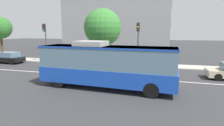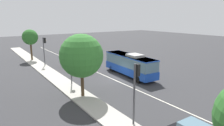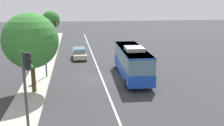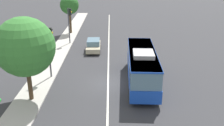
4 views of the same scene
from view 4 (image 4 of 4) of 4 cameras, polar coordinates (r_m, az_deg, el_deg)
name	(u,v)px [view 4 (image 4 of 4)]	position (r m, az deg, el deg)	size (l,w,h in m)	color
ground_plane	(108,83)	(24.07, -0.90, -4.63)	(160.00, 160.00, 0.00)	#333335
sidewalk_kerb	(40,83)	(24.98, -16.19, -4.35)	(80.00, 2.51, 0.14)	#B2ADA3
lane_centre_line	(108,83)	(24.07, -0.90, -4.61)	(76.00, 0.16, 0.01)	silver
transit_bus	(142,65)	(23.72, 6.83, -0.42)	(10.11, 2.99, 3.46)	#1947B7
sedan_beige	(93,45)	(33.57, -4.25, 4.08)	(4.54, 1.91, 1.46)	#C6B793
traffic_light_near_corner	(50,44)	(24.73, -14.01, 4.28)	(0.32, 0.62, 5.20)	#47474C
traffic_light_far_corner	(70,20)	(36.37, -9.67, 9.74)	(0.33, 0.62, 5.20)	#47474C
street_tree_kerbside_left	(25,47)	(20.44, -19.26, 3.45)	(4.69, 4.69, 7.00)	#4C3823
street_tree_kerbside_right	(69,5)	(42.53, -9.71, 12.90)	(3.07, 3.07, 6.32)	#4C3823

